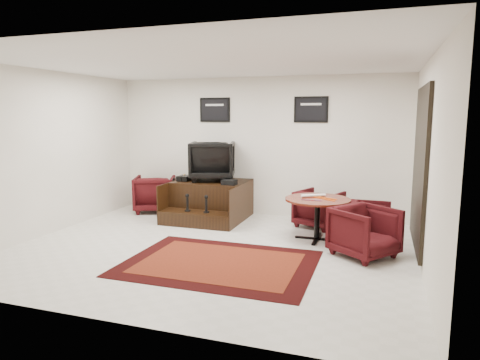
{
  "coord_description": "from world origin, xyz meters",
  "views": [
    {
      "loc": [
        2.44,
        -5.89,
        2.05
      ],
      "look_at": [
        0.18,
        0.9,
        0.95
      ],
      "focal_mm": 32.0,
      "sensor_mm": 36.0,
      "label": 1
    }
  ],
  "objects_px": {
    "shine_podium": "(210,201)",
    "table_chair_back": "(319,207)",
    "shine_chair": "(212,159)",
    "armchair_side": "(155,192)",
    "meeting_table": "(318,204)",
    "table_chair_window": "(370,219)",
    "table_chair_corner": "(365,230)"
  },
  "relations": [
    {
      "from": "armchair_side",
      "to": "table_chair_corner",
      "type": "relative_size",
      "value": 1.05
    },
    {
      "from": "shine_podium",
      "to": "table_chair_window",
      "type": "relative_size",
      "value": 2.17
    },
    {
      "from": "meeting_table",
      "to": "shine_podium",
      "type": "bearing_deg",
      "value": 159.59
    },
    {
      "from": "shine_podium",
      "to": "shine_chair",
      "type": "relative_size",
      "value": 1.7
    },
    {
      "from": "shine_chair",
      "to": "table_chair_window",
      "type": "height_order",
      "value": "shine_chair"
    },
    {
      "from": "table_chair_window",
      "to": "table_chair_back",
      "type": "bearing_deg",
      "value": 60.34
    },
    {
      "from": "shine_podium",
      "to": "shine_chair",
      "type": "distance_m",
      "value": 0.85
    },
    {
      "from": "shine_podium",
      "to": "meeting_table",
      "type": "xyz_separation_m",
      "value": [
        2.25,
        -0.84,
        0.27
      ]
    },
    {
      "from": "shine_chair",
      "to": "meeting_table",
      "type": "height_order",
      "value": "shine_chair"
    },
    {
      "from": "shine_chair",
      "to": "armchair_side",
      "type": "bearing_deg",
      "value": -18.86
    },
    {
      "from": "armchair_side",
      "to": "meeting_table",
      "type": "distance_m",
      "value": 3.76
    },
    {
      "from": "shine_podium",
      "to": "shine_chair",
      "type": "xyz_separation_m",
      "value": [
        0.0,
        0.15,
        0.84
      ]
    },
    {
      "from": "table_chair_window",
      "to": "table_chair_corner",
      "type": "distance_m",
      "value": 0.95
    },
    {
      "from": "meeting_table",
      "to": "table_chair_corner",
      "type": "bearing_deg",
      "value": -38.95
    },
    {
      "from": "shine_podium",
      "to": "table_chair_back",
      "type": "bearing_deg",
      "value": 0.49
    },
    {
      "from": "armchair_side",
      "to": "meeting_table",
      "type": "xyz_separation_m",
      "value": [
        3.6,
        -1.04,
        0.19
      ]
    },
    {
      "from": "shine_chair",
      "to": "table_chair_window",
      "type": "relative_size",
      "value": 1.28
    },
    {
      "from": "meeting_table",
      "to": "table_chair_window",
      "type": "height_order",
      "value": "meeting_table"
    },
    {
      "from": "shine_podium",
      "to": "table_chair_window",
      "type": "bearing_deg",
      "value": -9.68
    },
    {
      "from": "table_chair_corner",
      "to": "shine_podium",
      "type": "bearing_deg",
      "value": 102.19
    },
    {
      "from": "shine_chair",
      "to": "armchair_side",
      "type": "height_order",
      "value": "shine_chair"
    },
    {
      "from": "table_chair_window",
      "to": "shine_chair",
      "type": "bearing_deg",
      "value": 78.73
    },
    {
      "from": "shine_chair",
      "to": "armchair_side",
      "type": "xyz_separation_m",
      "value": [
        -1.35,
        0.06,
        -0.76
      ]
    },
    {
      "from": "table_chair_back",
      "to": "table_chair_corner",
      "type": "distance_m",
      "value": 1.72
    },
    {
      "from": "table_chair_window",
      "to": "meeting_table",
      "type": "bearing_deg",
      "value": 111.95
    },
    {
      "from": "shine_chair",
      "to": "table_chair_corner",
      "type": "xyz_separation_m",
      "value": [
        3.03,
        -1.61,
        -0.78
      ]
    },
    {
      "from": "shine_chair",
      "to": "meeting_table",
      "type": "bearing_deg",
      "value": 139.99
    },
    {
      "from": "shine_podium",
      "to": "table_chair_back",
      "type": "distance_m",
      "value": 2.16
    },
    {
      "from": "shine_chair",
      "to": "shine_podium",
      "type": "bearing_deg",
      "value": 73.63
    },
    {
      "from": "table_chair_back",
      "to": "table_chair_corner",
      "type": "height_order",
      "value": "table_chair_corner"
    },
    {
      "from": "armchair_side",
      "to": "table_chair_corner",
      "type": "height_order",
      "value": "armchair_side"
    },
    {
      "from": "shine_podium",
      "to": "shine_chair",
      "type": "bearing_deg",
      "value": 90.0
    }
  ]
}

